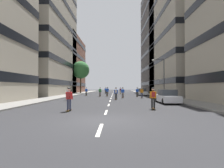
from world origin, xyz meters
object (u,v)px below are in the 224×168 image
at_px(skater_0, 86,91).
at_px(skater_8, 137,91).
at_px(skater_11, 153,97).
at_px(skater_1, 69,98).
at_px(street_tree_near, 81,70).
at_px(skater_2, 108,90).
at_px(skater_10, 116,93).
at_px(skater_7, 142,92).
at_px(skater_12, 100,91).
at_px(parked_car_mid, 167,97).
at_px(skater_4, 121,90).
at_px(parked_car_near, 142,92).
at_px(skater_3, 123,92).
at_px(streetlamp_right, 162,73).
at_px(skater_9, 106,90).
at_px(skater_5, 107,91).
at_px(skater_6, 68,93).

relative_size(skater_0, skater_8, 1.00).
bearing_deg(skater_11, skater_8, 86.66).
bearing_deg(skater_1, skater_0, 96.43).
xyz_separation_m(street_tree_near, skater_11, (13.06, -35.09, -5.73)).
bearing_deg(skater_8, skater_2, 115.03).
distance_m(skater_2, skater_10, 20.90).
relative_size(skater_7, skater_12, 1.00).
relative_size(parked_car_mid, street_tree_near, 0.48).
distance_m(skater_4, skater_10, 20.28).
distance_m(parked_car_near, skater_0, 12.01).
distance_m(skater_3, skater_12, 5.64).
height_order(skater_3, skater_4, same).
xyz_separation_m(skater_0, skater_7, (10.51, -7.86, 0.00)).
bearing_deg(skater_1, parked_car_mid, 35.13).
bearing_deg(streetlamp_right, skater_10, -151.02).
xyz_separation_m(parked_car_near, skater_12, (-8.71, -4.84, 0.32)).
bearing_deg(skater_10, parked_car_mid, -44.06).
bearing_deg(skater_11, skater_0, 112.69).
xyz_separation_m(skater_8, skater_10, (-4.07, -7.67, 0.03)).
xyz_separation_m(skater_3, skater_7, (3.11, -0.56, 0.00)).
bearing_deg(skater_0, skater_4, 49.71).
distance_m(skater_9, skater_10, 22.28).
distance_m(skater_5, skater_12, 1.70).
distance_m(skater_1, skater_12, 19.90).
bearing_deg(skater_3, skater_8, 51.33).
bearing_deg(skater_12, parked_car_mid, -56.88).
distance_m(skater_2, skater_8, 14.49).
bearing_deg(skater_9, skater_5, -85.47).
height_order(streetlamp_right, skater_0, streetlamp_right).
height_order(skater_3, skater_7, same).
distance_m(skater_2, skater_11, 31.91).
xyz_separation_m(skater_1, skater_7, (7.88, 15.55, -0.03)).
relative_size(skater_4, skater_5, 1.00).
xyz_separation_m(skater_2, skater_5, (0.37, -11.89, 0.00)).
bearing_deg(parked_car_near, skater_8, -108.08).
bearing_deg(skater_10, skater_4, 86.31).
bearing_deg(skater_9, skater_4, -24.83).
xyz_separation_m(streetlamp_right, skater_0, (-14.05, 7.02, -3.15)).
relative_size(street_tree_near, skater_5, 5.14).
height_order(parked_car_near, skater_8, skater_8).
distance_m(skater_6, skater_7, 11.92).
bearing_deg(skater_8, skater_3, -128.67).
xyz_separation_m(skater_2, skater_8, (6.13, -13.13, 0.00)).
distance_m(parked_car_near, skater_1, 26.42).
bearing_deg(parked_car_near, streetlamp_right, -75.74).
bearing_deg(parked_car_mid, skater_0, 125.27).
height_order(skater_11, skater_12, same).
bearing_deg(skater_12, skater_5, 39.32).
bearing_deg(skater_11, skater_6, 135.49).
bearing_deg(skater_4, skater_5, -104.82).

